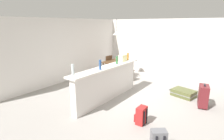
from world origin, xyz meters
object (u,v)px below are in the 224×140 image
object	(u,v)px
bottle_blue	(100,65)
dining_chair_near_partition	(126,68)
bottle_green	(117,60)
backpack_red	(141,116)
bottle_amber	(128,56)
pendant_lamp	(117,33)
suitcase_flat_olive	(183,93)
dining_chair_far_side	(107,65)
dining_table	(116,63)
grocery_bag	(123,58)
suitcase_upright_maroon	(203,96)
bottle_clear	(73,70)

from	to	relation	value
bottle_blue	dining_chair_near_partition	xyz separation A→B (m)	(2.43, 0.65, -0.68)
bottle_blue	dining_chair_near_partition	distance (m)	2.60
bottle_green	backpack_red	xyz separation A→B (m)	(-1.08, -1.45, -0.98)
bottle_amber	pendant_lamp	distance (m)	1.67
bottle_green	backpack_red	world-z (taller)	bottle_green
dining_chair_near_partition	suitcase_flat_olive	xyz separation A→B (m)	(-0.35, -2.40, -0.41)
dining_chair_far_side	dining_table	bearing A→B (deg)	-90.35
bottle_green	dining_chair_near_partition	world-z (taller)	bottle_green
bottle_blue	grocery_bag	xyz separation A→B (m)	(1.32, 0.12, -0.03)
bottle_green	suitcase_flat_olive	world-z (taller)	bottle_green
bottle_blue	suitcase_flat_olive	world-z (taller)	bottle_blue
dining_chair_far_side	suitcase_upright_maroon	bearing A→B (deg)	-102.54
bottle_clear	dining_table	distance (m)	3.57
dining_chair_near_partition	bottle_blue	bearing A→B (deg)	-165.09
bottle_green	backpack_red	distance (m)	2.06
grocery_bag	suitcase_upright_maroon	world-z (taller)	grocery_bag
bottle_blue	grocery_bag	distance (m)	1.33
bottle_green	grocery_bag	xyz separation A→B (m)	(0.45, 0.08, -0.01)
grocery_bag	dining_table	bearing A→B (deg)	42.00
bottle_green	dining_table	world-z (taller)	bottle_green
suitcase_upright_maroon	bottle_green	bearing A→B (deg)	106.77
dining_chair_far_side	suitcase_flat_olive	bearing A→B (deg)	-97.25
bottle_clear	backpack_red	bearing A→B (deg)	-67.65
bottle_blue	bottle_amber	xyz separation A→B (m)	(1.64, 0.11, -0.02)
pendant_lamp	backpack_red	bearing A→B (deg)	-136.59
suitcase_flat_olive	dining_chair_near_partition	bearing A→B (deg)	81.81
bottle_amber	suitcase_flat_olive	size ratio (longest dim) A/B	0.28
dining_chair_far_side	suitcase_upright_maroon	distance (m)	4.20
bottle_green	suitcase_upright_maroon	world-z (taller)	bottle_green
dining_table	pendant_lamp	distance (m)	1.27
grocery_bag	suitcase_upright_maroon	xyz separation A→B (m)	(0.29, -2.52, -0.84)
bottle_green	grocery_bag	distance (m)	0.46
dining_chair_near_partition	bottle_clear	bearing A→B (deg)	-171.49
bottle_amber	backpack_red	world-z (taller)	bottle_amber
bottle_green	dining_chair_far_side	distance (m)	2.43
bottle_green	dining_chair_far_side	bearing A→B (deg)	45.10
bottle_clear	grocery_bag	bearing A→B (deg)	-0.94
dining_chair_near_partition	backpack_red	world-z (taller)	dining_chair_near_partition
bottle_amber	dining_table	size ratio (longest dim) A/B	0.22
dining_table	dining_chair_near_partition	distance (m)	0.57
bottle_amber	dining_chair_far_side	bearing A→B (deg)	61.07
grocery_bag	dining_table	distance (m)	1.69
bottle_clear	suitcase_flat_olive	bearing A→B (deg)	-33.15
pendant_lamp	suitcase_upright_maroon	bearing A→B (deg)	-105.28
grocery_bag	dining_chair_near_partition	bearing A→B (deg)	25.50
bottle_blue	bottle_green	size ratio (longest dim) A/B	1.10
bottle_blue	dining_table	xyz separation A→B (m)	(2.52, 1.19, -0.55)
bottle_amber	grocery_bag	xyz separation A→B (m)	(-0.32, 0.01, -0.01)
bottle_clear	bottle_amber	xyz separation A→B (m)	(2.49, -0.05, -0.02)
bottle_green	bottle_amber	distance (m)	0.77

